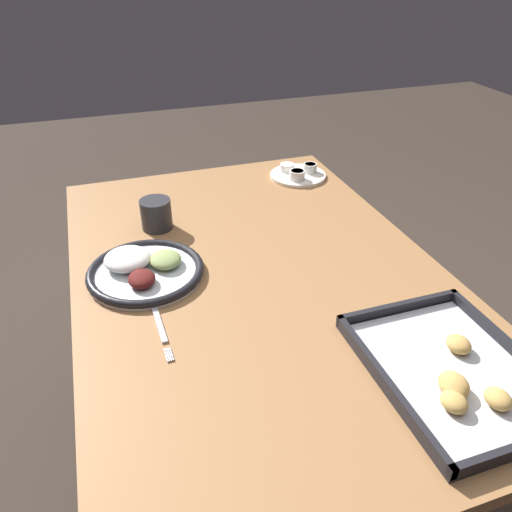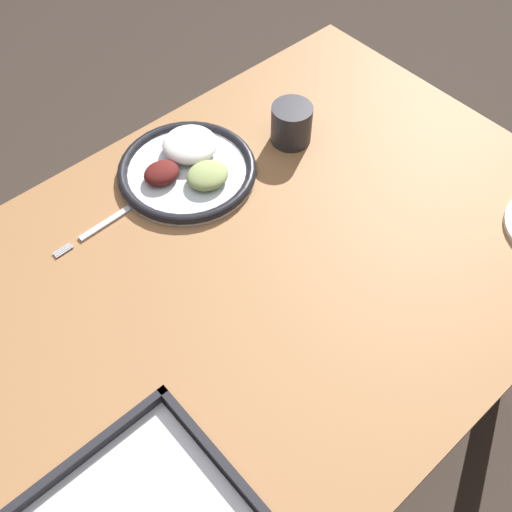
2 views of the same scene
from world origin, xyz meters
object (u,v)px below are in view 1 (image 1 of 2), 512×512
(drinking_cup, at_px, (156,214))
(saucer_plate, at_px, (298,173))
(fork, at_px, (158,321))
(baking_tray, at_px, (454,372))
(dinner_plate, at_px, (144,270))

(drinking_cup, bearing_deg, saucer_plate, 111.48)
(fork, relative_size, baking_tray, 0.60)
(dinner_plate, xyz_separation_m, baking_tray, (0.49, 0.47, -0.00))
(dinner_plate, height_order, saucer_plate, dinner_plate)
(dinner_plate, bearing_deg, saucer_plate, 126.27)
(dinner_plate, bearing_deg, baking_tray, 43.73)
(saucer_plate, relative_size, baking_tray, 0.50)
(fork, xyz_separation_m, drinking_cup, (-0.39, 0.06, 0.04))
(fork, distance_m, baking_tray, 0.57)
(fork, bearing_deg, baking_tray, 54.49)
(dinner_plate, height_order, baking_tray, dinner_plate)
(dinner_plate, xyz_separation_m, saucer_plate, (-0.40, 0.55, -0.00))
(fork, height_order, saucer_plate, saucer_plate)
(dinner_plate, distance_m, fork, 0.18)
(dinner_plate, distance_m, saucer_plate, 0.68)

